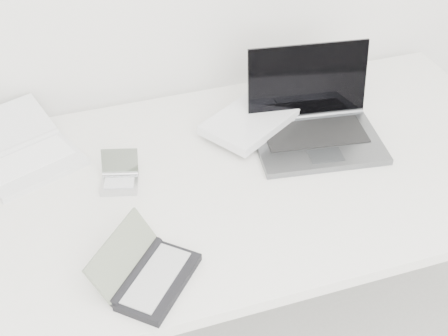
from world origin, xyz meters
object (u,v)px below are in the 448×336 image
object	(u,v)px
desk	(230,189)
palmtop_charcoal	(149,274)
laptop_large	(292,123)
netbook_open_white	(24,154)

from	to	relation	value
desk	palmtop_charcoal	size ratio (longest dim) A/B	6.32
laptop_large	netbook_open_white	distance (m)	0.70
laptop_large	palmtop_charcoal	bearing A→B (deg)	-133.38
desk	laptop_large	xyz separation A→B (m)	(0.21, 0.11, 0.08)
netbook_open_white	palmtop_charcoal	xyz separation A→B (m)	(0.21, -0.50, 0.00)
netbook_open_white	palmtop_charcoal	size ratio (longest dim) A/B	1.46
desk	netbook_open_white	size ratio (longest dim) A/B	4.32
desk	laptop_large	world-z (taller)	laptop_large
laptop_large	netbook_open_white	world-z (taller)	laptop_large
palmtop_charcoal	netbook_open_white	bearing A→B (deg)	65.20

